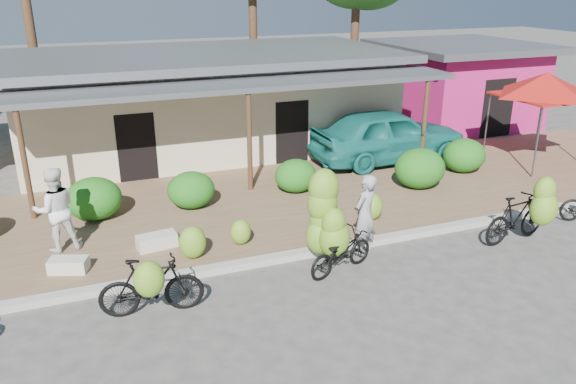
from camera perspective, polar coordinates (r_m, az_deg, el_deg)
name	(u,v)px	position (r m, az deg, el deg)	size (l,w,h in m)	color
ground	(350,302)	(10.73, 6.28, -11.04)	(100.00, 100.00, 0.00)	#464441
sidewalk	(263,205)	(14.82, -2.52, -1.32)	(60.00, 6.00, 0.12)	#826146
curb	(308,253)	(12.26, 2.02, -6.19)	(60.00, 0.25, 0.15)	#A8A399
shop_main	(207,100)	(19.84, -8.20, 9.22)	(13.00, 8.50, 3.35)	beige
shop_pink	(458,82)	(24.45, 16.88, 10.61)	(6.00, 6.00, 3.25)	#C01D59
hedge_1	(94,199)	(14.43, -19.13, -0.65)	(1.34, 1.21, 1.05)	#1F5C15
hedge_2	(191,190)	(14.55, -9.81, 0.21)	(1.21, 1.09, 0.95)	#1F5C15
hedge_3	(296,176)	(15.43, 0.79, 1.66)	(1.17, 1.05, 0.91)	#1F5C15
hedge_4	(420,168)	(16.14, 13.24, 2.36)	(1.44, 1.30, 1.12)	#1F5C15
hedge_5	(464,155)	(17.87, 17.46, 3.57)	(1.31, 1.18, 1.02)	#1F5C15
red_canopy	(546,85)	(19.19, 24.71, 9.88)	(3.50, 3.50, 2.86)	#59595E
bike_left	(151,285)	(10.26, -13.74, -9.19)	(1.90, 1.25, 1.38)	black
bike_center	(331,230)	(11.54, 4.40, -3.83)	(1.75, 1.36, 2.09)	black
bike_right	(523,214)	(13.61, 22.74, -2.11)	(1.92, 1.29, 1.74)	black
loose_banana_a	(193,242)	(11.97, -9.68, -5.05)	(0.58, 0.49, 0.72)	#6BAA2A
loose_banana_b	(241,232)	(12.47, -4.83, -4.07)	(0.46, 0.39, 0.58)	#6BAA2A
loose_banana_c	(372,207)	(13.81, 8.56, -1.49)	(0.53, 0.45, 0.67)	#6BAA2A
sack_near	(157,241)	(12.66, -13.18, -4.87)	(0.85, 0.40, 0.30)	silver
sack_far	(69,265)	(12.20, -21.40, -6.93)	(0.75, 0.38, 0.28)	silver
vendor	(365,215)	(12.15, 7.82, -2.31)	(0.66, 0.43, 1.81)	#959595
bystander	(56,210)	(12.91, -22.54, -1.66)	(0.91, 0.71, 1.87)	white
teal_van	(388,135)	(18.25, 10.17, 5.70)	(2.03, 5.05, 1.72)	#187069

